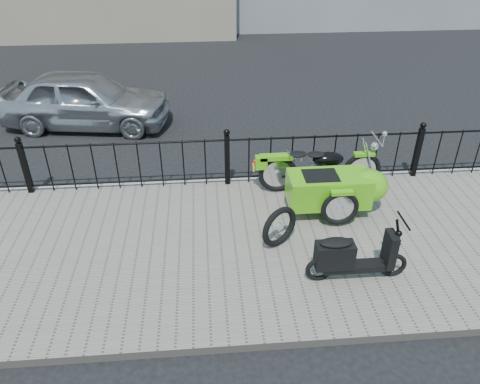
{
  "coord_description": "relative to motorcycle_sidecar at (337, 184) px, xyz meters",
  "views": [
    {
      "loc": [
        -0.39,
        -6.06,
        4.53
      ],
      "look_at": [
        0.11,
        -0.1,
        0.79
      ],
      "focal_mm": 35.0,
      "sensor_mm": 36.0,
      "label": 1
    }
  ],
  "objects": [
    {
      "name": "ground",
      "position": [
        -1.74,
        -0.34,
        -0.59
      ],
      "size": [
        120.0,
        120.0,
        0.0
      ],
      "primitive_type": "plane",
      "color": "black",
      "rests_on": "ground"
    },
    {
      "name": "sidewalk",
      "position": [
        -1.74,
        -0.84,
        -0.53
      ],
      "size": [
        30.0,
        3.8,
        0.12
      ],
      "primitive_type": "cube",
      "color": "slate",
      "rests_on": "ground"
    },
    {
      "name": "curb",
      "position": [
        -1.74,
        1.1,
        -0.53
      ],
      "size": [
        30.0,
        0.1,
        0.12
      ],
      "primitive_type": "cube",
      "color": "gray",
      "rests_on": "ground"
    },
    {
      "name": "iron_fence",
      "position": [
        -1.74,
        0.96,
        -0.01
      ],
      "size": [
        14.11,
        0.11,
        1.08
      ],
      "color": "black",
      "rests_on": "sidewalk"
    },
    {
      "name": "motorcycle_sidecar",
      "position": [
        0.0,
        0.0,
        0.0
      ],
      "size": [
        2.28,
        1.48,
        0.98
      ],
      "color": "black",
      "rests_on": "sidewalk"
    },
    {
      "name": "scooter",
      "position": [
        -0.25,
        -1.72,
        -0.11
      ],
      "size": [
        1.4,
        0.41,
        0.95
      ],
      "color": "black",
      "rests_on": "sidewalk"
    },
    {
      "name": "spare_tire",
      "position": [
        -1.09,
        -0.91,
        -0.15
      ],
      "size": [
        0.59,
        0.45,
        0.65
      ],
      "primitive_type": "torus",
      "rotation": [
        1.57,
        0.0,
        0.61
      ],
      "color": "black",
      "rests_on": "sidewalk"
    },
    {
      "name": "sedan_car",
      "position": [
        -4.82,
        4.09,
        0.06
      ],
      "size": [
        3.99,
        2.06,
        1.3
      ],
      "primitive_type": "imported",
      "rotation": [
        0.0,
        0.0,
        1.43
      ],
      "color": "#ABADB2",
      "rests_on": "ground"
    }
  ]
}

